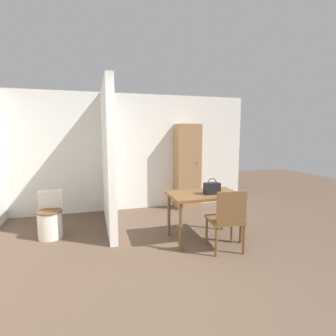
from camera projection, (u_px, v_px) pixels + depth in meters
ground_plane at (170, 304)px, 2.55m from camera, size 16.00×16.00×0.00m
wall_back at (124, 152)px, 5.68m from camera, size 5.60×0.12×2.50m
partition_wall at (108, 157)px, 4.60m from camera, size 0.12×1.91×2.50m
dining_table at (204, 199)px, 4.06m from camera, size 1.09×0.71×0.74m
wooden_chair at (227, 218)px, 3.64m from camera, size 0.50×0.50×0.90m
toilet at (50, 218)px, 4.21m from camera, size 0.39×0.54×0.72m
handbag at (212, 188)px, 3.98m from camera, size 0.24×0.13×0.24m
wooden_cabinet at (187, 166)px, 5.85m from camera, size 0.53×0.41×1.87m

